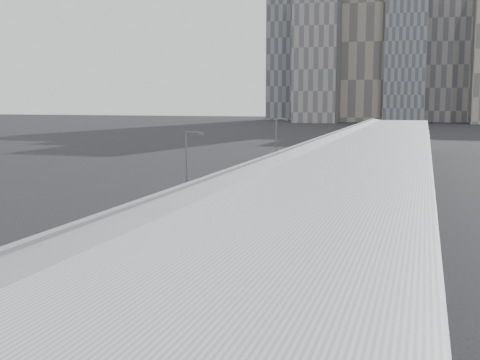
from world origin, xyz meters
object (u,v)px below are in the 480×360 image
at_px(bus_2, 185,234).
at_px(bus_3, 245,203).
at_px(street_lamp_far, 277,140).
at_px(bus_6, 321,160).
at_px(bus_7, 332,153).
at_px(bus_1, 87,287).
at_px(bus_4, 282,183).
at_px(bus_8, 343,146).
at_px(shipping_container, 295,154).
at_px(street_lamp_near, 188,164).
at_px(bus_5, 303,171).
at_px(suv, 320,148).

relative_size(bus_2, bus_3, 0.97).
relative_size(bus_2, street_lamp_far, 1.59).
bearing_deg(bus_3, bus_6, 84.83).
bearing_deg(bus_2, bus_7, 87.00).
distance_m(bus_1, bus_4, 42.22).
height_order(bus_3, bus_8, bus_8).
height_order(bus_8, shipping_container, bus_8).
height_order(bus_7, street_lamp_near, street_lamp_near).
relative_size(bus_3, bus_8, 0.97).
xyz_separation_m(bus_2, street_lamp_far, (-6.58, 56.22, 3.26)).
xyz_separation_m(bus_3, bus_5, (-0.02, 28.64, -0.10)).
xyz_separation_m(bus_2, shipping_container, (-6.55, 70.56, -0.42)).
relative_size(bus_6, street_lamp_far, 1.51).
relative_size(bus_7, street_lamp_near, 1.63).
xyz_separation_m(bus_1, bus_5, (0.75, 55.38, -0.00)).
bearing_deg(street_lamp_near, bus_1, -77.78).
relative_size(bus_1, bus_5, 1.00).
bearing_deg(suv, shipping_container, -85.74).
bearing_deg(street_lamp_near, bus_2, -68.91).
xyz_separation_m(bus_5, street_lamp_far, (-7.16, 13.96, 3.32)).
distance_m(bus_2, bus_5, 42.27).
bearing_deg(street_lamp_far, street_lamp_near, -90.42).
bearing_deg(bus_7, bus_6, -90.18).
bearing_deg(bus_4, bus_3, -92.00).
distance_m(bus_4, street_lamp_near, 13.90).
xyz_separation_m(bus_2, street_lamp_near, (-6.86, 17.78, 3.13)).
xyz_separation_m(bus_1, bus_4, (0.73, 42.22, 0.03)).
bearing_deg(street_lamp_far, bus_5, -62.85).
xyz_separation_m(bus_6, street_lamp_far, (-6.95, -2.39, 3.34)).
xyz_separation_m(bus_1, bus_3, (0.77, 26.74, 0.10)).
bearing_deg(bus_1, bus_8, 84.67).
xyz_separation_m(bus_3, bus_4, (-0.04, 15.48, -0.07)).
height_order(bus_1, suv, bus_1).
relative_size(street_lamp_far, suv, 1.38).
bearing_deg(bus_7, bus_5, -89.70).
bearing_deg(bus_2, shipping_container, 92.63).
bearing_deg(bus_5, bus_3, -93.84).
bearing_deg(shipping_container, suv, 90.96).
height_order(bus_4, bus_7, bus_7).
bearing_deg(bus_6, bus_4, -84.51).
distance_m(bus_8, shipping_container, 17.54).
height_order(bus_1, bus_2, bus_2).
xyz_separation_m(bus_4, bus_5, (0.02, 13.16, -0.04)).
relative_size(street_lamp_near, street_lamp_far, 0.97).
bearing_deg(bus_2, bus_4, 86.22).
bearing_deg(bus_5, bus_2, -94.66).
height_order(bus_3, bus_7, bus_3).
height_order(bus_8, street_lamp_near, street_lamp_near).
bearing_deg(bus_8, bus_5, -91.29).
xyz_separation_m(bus_1, shipping_container, (-6.38, 83.67, -0.36)).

